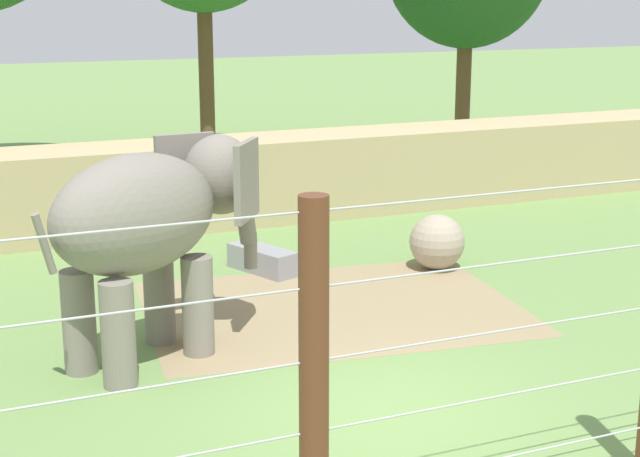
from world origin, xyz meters
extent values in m
plane|color=#6B8E4C|center=(0.00, 0.00, 0.00)|extent=(120.00, 120.00, 0.00)
cube|color=#937F5B|center=(1.02, 3.79, 0.00)|extent=(6.32, 5.06, 0.01)
cube|color=tan|center=(0.00, 10.05, 0.90)|extent=(36.00, 1.80, 1.80)
cylinder|color=gray|center=(-1.85, 3.39, 0.70)|extent=(0.44, 0.44, 1.39)
cylinder|color=gray|center=(-1.47, 2.72, 0.70)|extent=(0.44, 0.44, 1.39)
cylinder|color=gray|center=(-3.09, 2.69, 0.70)|extent=(0.44, 0.44, 1.39)
cylinder|color=gray|center=(-2.71, 2.03, 0.70)|extent=(0.44, 0.44, 1.39)
ellipsoid|color=gray|center=(-2.28, 2.71, 2.07)|extent=(2.94, 2.48, 1.59)
ellipsoid|color=gray|center=(-0.87, 3.50, 2.35)|extent=(1.39, 1.44, 1.15)
cube|color=gray|center=(-1.25, 3.98, 2.35)|extent=(0.90, 0.17, 1.09)
cube|color=gray|center=(-0.66, 2.94, 2.35)|extent=(0.60, 0.79, 1.09)
cylinder|color=gray|center=(-0.49, 3.71, 1.94)|extent=(0.58, 0.52, 0.62)
cylinder|color=gray|center=(-0.39, 3.77, 1.50)|extent=(0.43, 0.40, 0.58)
cylinder|color=gray|center=(-0.32, 3.81, 1.09)|extent=(0.28, 0.28, 0.55)
cylinder|color=gray|center=(-3.53, 2.00, 1.97)|extent=(0.31, 0.23, 0.79)
sphere|color=tan|center=(3.65, 5.07, 0.50)|extent=(1.00, 1.00, 1.00)
cylinder|color=brown|center=(-1.93, -2.50, 1.66)|extent=(0.26, 0.26, 3.31)
cylinder|color=#B7B7BC|center=(0.00, -2.50, 1.24)|extent=(11.72, 0.02, 0.02)
cylinder|color=#B7B7BC|center=(0.00, -2.50, 1.89)|extent=(11.72, 0.02, 0.02)
cylinder|color=#B7B7BC|center=(0.00, -2.50, 2.53)|extent=(11.72, 0.02, 0.02)
cylinder|color=#B7B7BC|center=(0.00, -2.50, 3.18)|extent=(11.72, 0.02, 0.02)
cube|color=gray|center=(0.69, 6.12, 0.22)|extent=(0.97, 1.49, 0.44)
cylinder|color=brown|center=(10.15, 14.93, 1.86)|extent=(0.44, 0.44, 3.73)
cylinder|color=brown|center=(3.13, 17.62, 2.38)|extent=(0.44, 0.44, 4.76)
camera|label=1|loc=(-4.84, -9.43, 4.91)|focal=53.75mm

